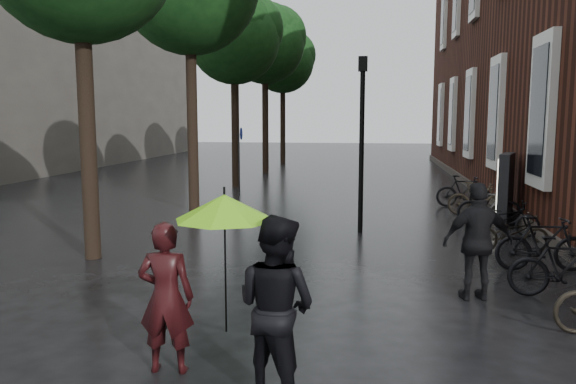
% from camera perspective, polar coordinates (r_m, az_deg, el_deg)
% --- Properties ---
extents(street_trees, '(4.33, 34.03, 8.91)m').
position_cam_1_polar(street_trees, '(20.45, -7.52, 17.34)').
color(street_trees, black).
rests_on(street_trees, ground).
extents(person_burgundy, '(0.66, 0.47, 1.72)m').
position_cam_1_polar(person_burgundy, '(6.50, -12.28, -10.41)').
color(person_burgundy, black).
rests_on(person_burgundy, ground).
extents(person_black, '(1.15, 1.06, 1.89)m').
position_cam_1_polar(person_black, '(5.82, -1.20, -11.54)').
color(person_black, black).
rests_on(person_black, ground).
extents(lime_umbrella, '(1.08, 1.08, 1.59)m').
position_cam_1_polar(lime_umbrella, '(5.96, -6.47, -1.55)').
color(lime_umbrella, black).
rests_on(lime_umbrella, ground).
extents(pedestrian_walking, '(1.15, 0.64, 1.86)m').
position_cam_1_polar(pedestrian_walking, '(9.26, 18.73, -4.80)').
color(pedestrian_walking, black).
rests_on(pedestrian_walking, ground).
extents(parked_bicycles, '(2.14, 11.35, 1.04)m').
position_cam_1_polar(parked_bicycles, '(13.47, 21.69, -3.08)').
color(parked_bicycles, black).
rests_on(parked_bicycles, ground).
extents(ad_lightbox, '(0.29, 1.26, 1.90)m').
position_cam_1_polar(ad_lightbox, '(16.21, 21.22, 0.34)').
color(ad_lightbox, black).
rests_on(ad_lightbox, ground).
extents(lamp_post, '(0.22, 0.22, 4.30)m').
position_cam_1_polar(lamp_post, '(13.88, 7.51, 6.54)').
color(lamp_post, black).
rests_on(lamp_post, ground).
extents(cycle_sign, '(0.13, 0.45, 2.48)m').
position_cam_1_polar(cycle_sign, '(21.10, -4.89, 4.26)').
color(cycle_sign, '#262628').
rests_on(cycle_sign, ground).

